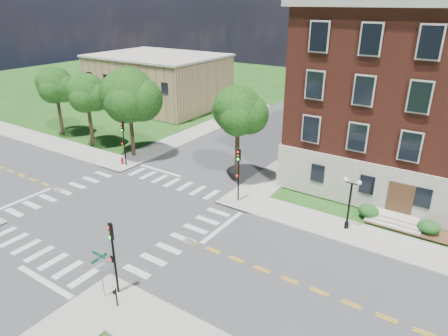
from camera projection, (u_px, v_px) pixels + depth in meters
The scene contains 19 objects.
ground at pixel (116, 212), 33.76m from camera, with size 160.00×160.00×0.00m, color #1B5116.
road_ew at pixel (116, 212), 33.76m from camera, with size 90.00×12.00×0.01m, color #3D3D3F.
road_ns at pixel (116, 212), 33.76m from camera, with size 12.00×90.00×0.01m, color #3D3D3F.
sidewalk_ne at pixel (353, 190), 37.71m from camera, with size 34.00×34.00×0.12m.
sidewalk_nw at pixel (124, 134), 53.37m from camera, with size 34.00×34.00×0.12m.
crosswalk_east at pixel (183, 238), 30.09m from camera, with size 2.20×10.20×0.02m, color silver, non-canonical shape.
stop_bar_east at pixel (222, 227), 31.58m from camera, with size 0.40×5.50×0.00m, color silver.
secondary_building at pixel (159, 80), 66.33m from camera, with size 20.40×15.40×8.30m.
tree_a at pixel (55, 85), 50.76m from camera, with size 4.49×4.49×8.76m.
tree_b at pixel (86, 93), 46.76m from camera, with size 4.46×4.46×8.71m.
tree_c at pixel (128, 95), 43.20m from camera, with size 5.98×5.98×9.93m.
tree_d at pixel (238, 110), 36.90m from camera, with size 4.57×4.57×9.38m.
traffic_signal_se at pixel (113, 250), 23.22m from camera, with size 0.38×0.46×4.80m.
traffic_signal_ne at pixel (238, 169), 34.40m from camera, with size 0.33×0.36×4.80m.
traffic_signal_nw at pixel (123, 138), 42.00m from camera, with size 0.35×0.40×4.80m.
twin_lamp_west at pixel (350, 201), 30.32m from camera, with size 1.36×0.36×4.23m.
street_sign_pole at pixel (101, 266), 23.20m from camera, with size 1.10×1.10×3.10m.
push_button_post at pixel (116, 297), 23.03m from camera, with size 0.14×0.21×1.20m.
fire_hydrant at pixel (122, 161), 43.38m from camera, with size 0.35×0.35×0.75m.
Camera 1 is at (23.99, -19.64, 16.62)m, focal length 32.00 mm.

